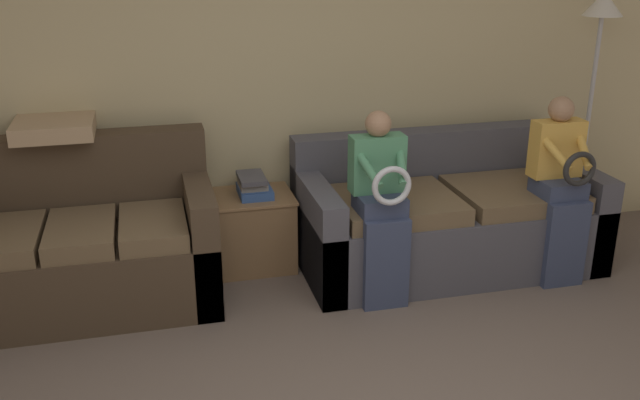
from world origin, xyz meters
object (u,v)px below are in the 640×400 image
couch_main (445,219)px  book_stack (253,186)px  child_left_seated (381,202)px  child_right_seated (561,184)px  throw_pillow (54,127)px  floor_lamp (598,44)px  couch_side (85,248)px  side_shelf (254,229)px

couch_main → book_stack: (-1.28, 0.27, 0.26)m
child_left_seated → book_stack: size_ratio=4.11×
child_left_seated → child_right_seated: child_right_seated is taller
couch_main → child_left_seated: size_ratio=1.69×
book_stack → throw_pillow: size_ratio=0.61×
couch_main → child_left_seated: 0.79m
floor_lamp → couch_side: bearing=-176.8°
side_shelf → child_right_seated: bearing=-19.3°
couch_main → side_shelf: 1.31m
couch_main → child_right_seated: 0.79m
couch_side → book_stack: (1.09, 0.24, 0.23)m
couch_main → child_right_seated: child_right_seated is taller
child_left_seated → throw_pillow: bearing=159.2°
child_right_seated → throw_pillow: child_right_seated is taller
couch_main → floor_lamp: 1.64m
book_stack → throw_pillow: (-1.21, 0.05, 0.47)m
couch_side → child_right_seated: size_ratio=1.30×
child_left_seated → floor_lamp: size_ratio=0.66×
couch_main → book_stack: couch_main is taller
child_right_seated → book_stack: size_ratio=4.19×
couch_side → throw_pillow: (-0.12, 0.30, 0.69)m
throw_pillow → couch_side: bearing=-67.6°
couch_side → book_stack: 1.14m
child_right_seated → book_stack: bearing=160.7°
side_shelf → floor_lamp: size_ratio=0.29×
child_left_seated → book_stack: child_left_seated is taller
floor_lamp → book_stack: bearing=179.0°
couch_side → side_shelf: size_ratio=2.96×
couch_side → side_shelf: 1.12m
child_left_seated → couch_main: bearing=32.8°
child_left_seated → child_right_seated: 1.22m
child_right_seated → side_shelf: bearing=160.7°
child_left_seated → floor_lamp: 2.05m
couch_main → floor_lamp: floor_lamp is taller
child_left_seated → child_right_seated: (1.22, 0.00, 0.01)m
couch_main → throw_pillow: throw_pillow is taller
book_stack → couch_side: bearing=-167.4°
couch_side → floor_lamp: (3.55, 0.20, 1.09)m
child_right_seated → throw_pillow: bearing=167.0°
couch_side → child_left_seated: bearing=-13.4°
child_right_seated → book_stack: (-1.89, 0.66, -0.08)m
book_stack → floor_lamp: floor_lamp is taller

